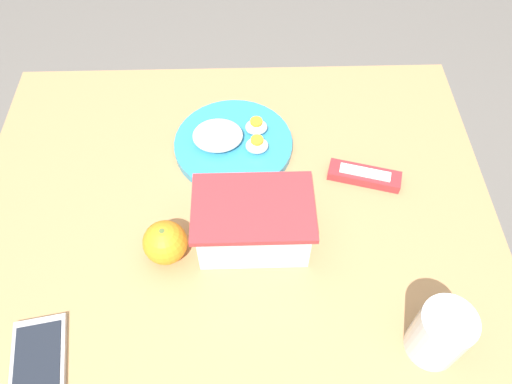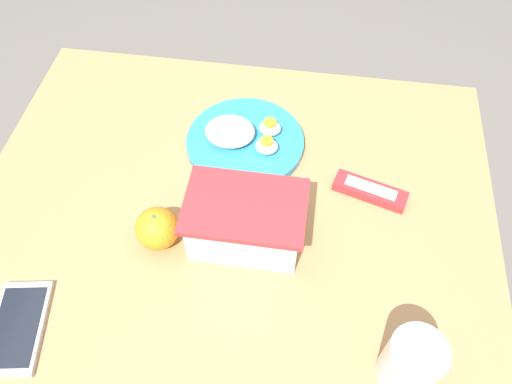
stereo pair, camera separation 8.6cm
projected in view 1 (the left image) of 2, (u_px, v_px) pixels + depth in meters
ground_plane at (243, 347)px, 1.48m from camera, size 10.00×10.00×0.00m
table at (236, 241)px, 0.97m from camera, size 0.92×0.74×0.75m
food_container at (253, 224)px, 0.80m from camera, size 0.19×0.13×0.10m
orange_fruit at (165, 243)px, 0.79m from camera, size 0.07×0.07×0.07m
rice_plate at (230, 142)px, 0.94m from camera, size 0.22×0.22×0.05m
candy_bar at (364, 176)px, 0.91m from camera, size 0.14×0.07×0.02m
cell_phone at (38, 367)px, 0.71m from camera, size 0.10×0.16×0.01m
drinking_glass at (440, 334)px, 0.69m from camera, size 0.08×0.08×0.10m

